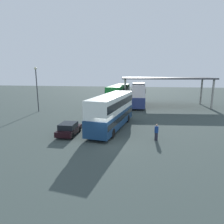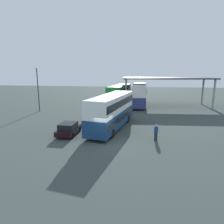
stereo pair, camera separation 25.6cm
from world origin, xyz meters
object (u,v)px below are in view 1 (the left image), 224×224
(double_decker_main, at_px, (112,110))
(parked_hatchback, at_px, (69,129))
(double_decker_near_canopy, at_px, (119,95))
(lamppost_tall, at_px, (37,84))
(pedestrian_waiting, at_px, (156,132))
(double_decker_mid_row, at_px, (138,94))

(double_decker_main, bearing_deg, parked_hatchback, 137.05)
(double_decker_near_canopy, distance_m, lamppost_tall, 14.84)
(lamppost_tall, distance_m, pedestrian_waiting, 22.64)
(double_decker_main, distance_m, double_decker_near_canopy, 14.85)
(parked_hatchback, xyz_separation_m, double_decker_near_canopy, (3.54, 18.05, 1.59))
(double_decker_main, xyz_separation_m, pedestrian_waiting, (4.95, -3.67, -1.39))
(double_decker_main, bearing_deg, double_decker_near_canopy, 13.00)
(double_decker_near_canopy, height_order, pedestrian_waiting, double_decker_near_canopy)
(parked_hatchback, bearing_deg, double_decker_mid_row, -19.64)
(pedestrian_waiting, bearing_deg, double_decker_main, -103.32)
(double_decker_main, relative_size, double_decker_near_canopy, 1.05)
(double_decker_mid_row, bearing_deg, pedestrian_waiting, -174.59)
(lamppost_tall, height_order, pedestrian_waiting, lamppost_tall)
(parked_hatchback, height_order, lamppost_tall, lamppost_tall)
(parked_hatchback, bearing_deg, double_decker_main, -51.89)
(double_decker_near_canopy, bearing_deg, double_decker_mid_row, -65.52)
(double_decker_main, distance_m, pedestrian_waiting, 6.32)
(parked_hatchback, relative_size, double_decker_mid_row, 0.37)
(parked_hatchback, height_order, double_decker_near_canopy, double_decker_near_canopy)
(double_decker_main, bearing_deg, lamppost_tall, 69.13)
(double_decker_mid_row, xyz_separation_m, lamppost_tall, (-16.88, -7.68, 2.34))
(double_decker_near_canopy, relative_size, pedestrian_waiting, 6.41)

